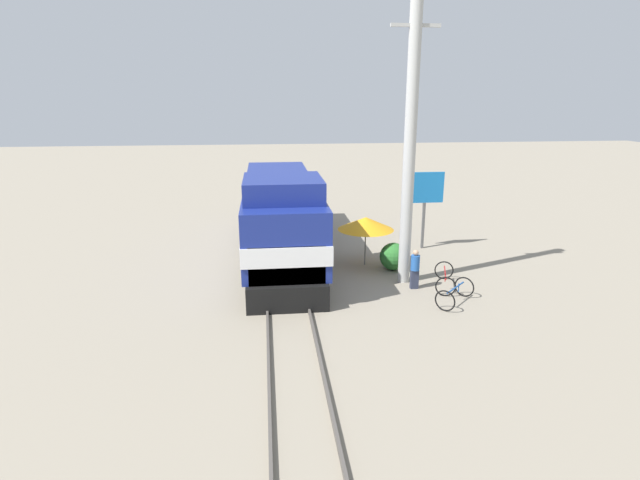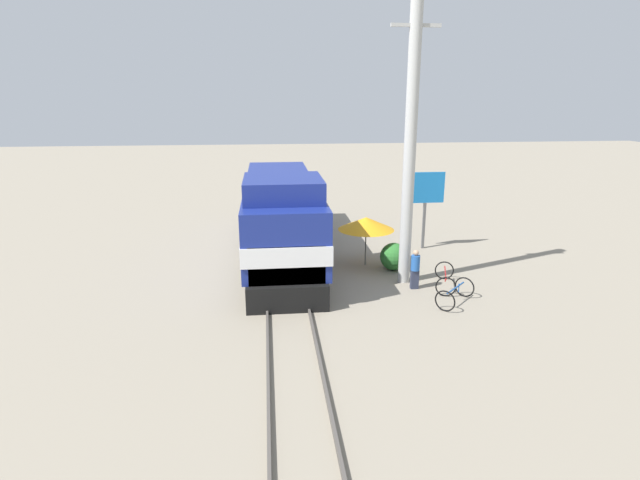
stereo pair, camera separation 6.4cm
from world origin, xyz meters
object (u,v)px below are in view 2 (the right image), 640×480
(bicycle_spare, at_px, (455,293))
(bicycle, at_px, (445,278))
(locomotive, at_px, (281,217))
(billboard_sign, at_px, (426,193))
(utility_pole, at_px, (410,143))
(person_bystander, at_px, (415,268))
(vendor_umbrella, at_px, (366,223))

(bicycle_spare, bearing_deg, bicycle, -52.21)
(locomotive, bearing_deg, billboard_sign, 2.90)
(utility_pole, xyz_separation_m, bicycle_spare, (1.22, -2.40, -5.08))
(utility_pole, bearing_deg, bicycle_spare, -63.02)
(locomotive, relative_size, billboard_sign, 3.78)
(locomotive, height_order, billboard_sign, locomotive)
(person_bystander, relative_size, bicycle_spare, 0.89)
(person_bystander, bearing_deg, vendor_umbrella, 114.21)
(vendor_umbrella, bearing_deg, locomotive, 153.15)
(bicycle_spare, bearing_deg, person_bystander, -12.96)
(vendor_umbrella, distance_m, billboard_sign, 4.04)
(locomotive, distance_m, billboard_sign, 6.97)
(bicycle, bearing_deg, vendor_umbrella, 148.25)
(bicycle_spare, bearing_deg, billboard_sign, -53.16)
(billboard_sign, xyz_separation_m, person_bystander, (-1.94, -5.17, -1.91))
(vendor_umbrella, xyz_separation_m, bicycle_spare, (2.36, -4.59, -1.49))
(bicycle, bearing_deg, locomotive, 159.89)
(utility_pole, height_order, person_bystander, utility_pole)
(bicycle, bearing_deg, billboard_sign, 99.96)
(bicycle_spare, bearing_deg, vendor_umbrella, -18.14)
(vendor_umbrella, relative_size, bicycle_spare, 1.39)
(locomotive, xyz_separation_m, billboard_sign, (6.90, 0.35, 0.90))
(billboard_sign, xyz_separation_m, bicycle, (-0.74, -5.20, -2.36))
(utility_pole, height_order, bicycle, utility_pole)
(person_bystander, bearing_deg, billboard_sign, 69.40)
(bicycle, relative_size, bicycle_spare, 1.16)
(locomotive, xyz_separation_m, vendor_umbrella, (3.62, -1.83, 0.04))
(bicycle, xyz_separation_m, bicycle_spare, (-0.19, -1.57, -0.00))
(locomotive, relative_size, vendor_umbrella, 5.79)
(utility_pole, bearing_deg, vendor_umbrella, 117.47)
(locomotive, distance_m, person_bystander, 6.99)
(utility_pole, bearing_deg, bicycle, -30.34)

